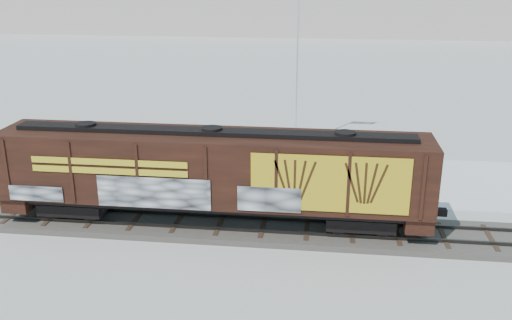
# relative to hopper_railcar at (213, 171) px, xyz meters

# --- Properties ---
(ground) EXTENTS (500.00, 500.00, 0.00)m
(ground) POSITION_rel_hopper_railcar_xyz_m (2.27, 0.01, -2.86)
(ground) COLOR white
(ground) RESTS_ON ground
(rail_track) EXTENTS (50.00, 3.40, 0.43)m
(rail_track) POSITION_rel_hopper_railcar_xyz_m (2.27, 0.01, -2.71)
(rail_track) COLOR #59544C
(rail_track) RESTS_ON ground
(parking_strip) EXTENTS (40.00, 8.00, 0.03)m
(parking_strip) POSITION_rel_hopper_railcar_xyz_m (2.27, 7.51, -2.84)
(parking_strip) COLOR white
(parking_strip) RESTS_ON ground
(hopper_railcar) EXTENTS (19.23, 3.06, 4.32)m
(hopper_railcar) POSITION_rel_hopper_railcar_xyz_m (0.00, 0.00, 0.00)
(hopper_railcar) COLOR black
(hopper_railcar) RESTS_ON rail_track
(flagpole) EXTENTS (2.30, 0.90, 10.83)m
(flagpole) POSITION_rel_hopper_railcar_xyz_m (3.08, 13.45, 1.10)
(flagpole) COLOR silver
(flagpole) RESTS_ON ground
(car_silver) EXTENTS (4.22, 2.94, 1.33)m
(car_silver) POSITION_rel_hopper_railcar_xyz_m (-8.09, 7.93, -2.16)
(car_silver) COLOR silver
(car_silver) RESTS_ON parking_strip
(car_white) EXTENTS (4.54, 2.85, 1.41)m
(car_white) POSITION_rel_hopper_railcar_xyz_m (2.26, 8.21, -2.12)
(car_white) COLOR white
(car_white) RESTS_ON parking_strip
(car_dark) EXTENTS (4.60, 2.96, 1.24)m
(car_dark) POSITION_rel_hopper_railcar_xyz_m (5.09, 7.54, -2.21)
(car_dark) COLOR black
(car_dark) RESTS_ON parking_strip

